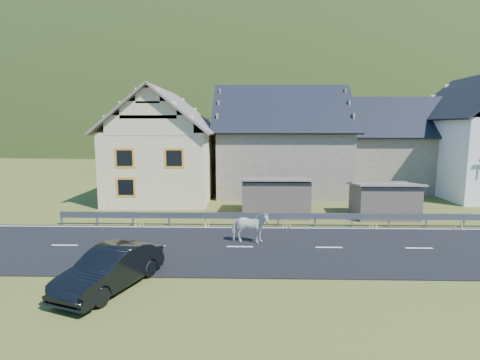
{
  "coord_description": "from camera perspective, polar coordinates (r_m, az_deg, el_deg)",
  "views": [
    {
      "loc": [
        -3.57,
        -16.25,
        5.43
      ],
      "look_at": [
        -4.07,
        3.05,
        2.64
      ],
      "focal_mm": 28.0,
      "sensor_mm": 36.0,
      "label": 1
    }
  ],
  "objects": [
    {
      "name": "house_stone_b",
      "position": [
        35.57,
        22.29,
        5.68
      ],
      "size": [
        9.8,
        8.8,
        8.1
      ],
      "color": "gray",
      "rests_on": "ground"
    },
    {
      "name": "mountain",
      "position": [
        198.07,
        3.95,
        0.82
      ],
      "size": [
        440.0,
        280.0,
        260.0
      ],
      "primitive_type": "ellipsoid",
      "color": "#223813",
      "rests_on": "ground"
    },
    {
      "name": "lane_markings",
      "position": [
        17.49,
        13.4,
        -9.95
      ],
      "size": [
        60.0,
        6.6,
        0.01
      ],
      "primitive_type": "cube",
      "color": "silver",
      "rests_on": "road"
    },
    {
      "name": "ground",
      "position": [
        17.5,
        13.39,
        -10.09
      ],
      "size": [
        160.0,
        160.0,
        0.0
      ],
      "primitive_type": "plane",
      "color": "#424D1F",
      "rests_on": "ground"
    },
    {
      "name": "guardrail",
      "position": [
        20.82,
        11.37,
        -5.46
      ],
      "size": [
        28.1,
        0.09,
        0.75
      ],
      "color": "#93969B",
      "rests_on": "ground"
    },
    {
      "name": "shed_right",
      "position": [
        24.08,
        21.07,
        -2.94
      ],
      "size": [
        3.8,
        2.9,
        2.2
      ],
      "primitive_type": "cube",
      "color": "#6B5B4E",
      "rests_on": "ground"
    },
    {
      "name": "house_stone_a",
      "position": [
        31.36,
        6.23,
        6.71
      ],
      "size": [
        10.8,
        9.8,
        8.9
      ],
      "color": "gray",
      "rests_on": "ground"
    },
    {
      "name": "road",
      "position": [
        17.49,
        13.4,
        -10.03
      ],
      "size": [
        60.0,
        7.0,
        0.04
      ],
      "primitive_type": "cube",
      "color": "black",
      "rests_on": "ground"
    },
    {
      "name": "conifer_patch",
      "position": [
        136.32,
        -20.89,
        7.92
      ],
      "size": [
        76.0,
        50.0,
        28.0
      ],
      "primitive_type": "ellipsoid",
      "color": "black",
      "rests_on": "ground"
    },
    {
      "name": "car",
      "position": [
        13.61,
        -19.08,
        -12.62
      ],
      "size": [
        2.83,
        4.45,
        1.38
      ],
      "primitive_type": "imported",
      "rotation": [
        0.0,
        0.0,
        -0.35
      ],
      "color": "black",
      "rests_on": "ground"
    },
    {
      "name": "horse",
      "position": [
        17.47,
        1.47,
        -7.2
      ],
      "size": [
        0.94,
        1.83,
        1.49
      ],
      "primitive_type": "imported",
      "rotation": [
        0.0,
        0.0,
        1.49
      ],
      "color": "silver",
      "rests_on": "road"
    },
    {
      "name": "shed_left",
      "position": [
        23.21,
        5.34,
        -2.57
      ],
      "size": [
        4.3,
        3.3,
        2.4
      ],
      "primitive_type": "cube",
      "color": "#6B5B4E",
      "rests_on": "ground"
    },
    {
      "name": "house_cream",
      "position": [
        28.99,
        -11.4,
        5.93
      ],
      "size": [
        7.8,
        9.8,
        8.3
      ],
      "color": "#FFEAB1",
      "rests_on": "ground"
    }
  ]
}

